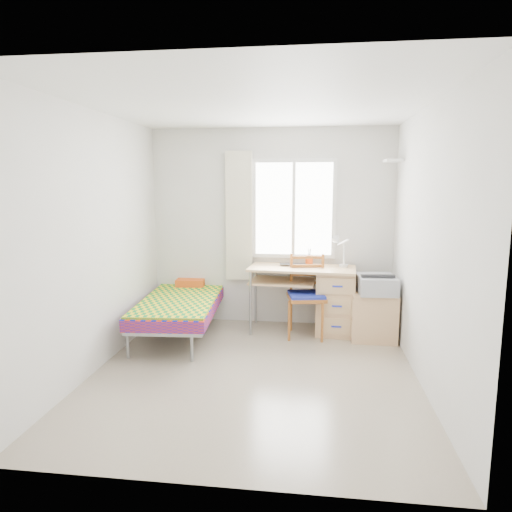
% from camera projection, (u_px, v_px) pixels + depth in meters
% --- Properties ---
extents(floor, '(3.50, 3.50, 0.00)m').
position_uv_depth(floor, '(254.00, 373.00, 4.57)').
color(floor, '#BCAD93').
rests_on(floor, ground).
extents(ceiling, '(3.50, 3.50, 0.00)m').
position_uv_depth(ceiling, '(254.00, 104.00, 4.16)').
color(ceiling, white).
rests_on(ceiling, wall_back).
extents(wall_back, '(3.20, 0.00, 3.20)m').
position_uv_depth(wall_back, '(271.00, 228.00, 6.08)').
color(wall_back, silver).
rests_on(wall_back, ground).
extents(wall_left, '(0.00, 3.50, 3.50)m').
position_uv_depth(wall_left, '(96.00, 242.00, 4.57)').
color(wall_left, silver).
rests_on(wall_left, ground).
extents(wall_right, '(0.00, 3.50, 3.50)m').
position_uv_depth(wall_right, '(427.00, 248.00, 4.17)').
color(wall_right, silver).
rests_on(wall_right, ground).
extents(window, '(1.10, 0.04, 1.30)m').
position_uv_depth(window, '(294.00, 209.00, 5.98)').
color(window, white).
rests_on(window, wall_back).
extents(curtain, '(0.35, 0.05, 1.70)m').
position_uv_depth(curtain, '(239.00, 216.00, 6.04)').
color(curtain, beige).
rests_on(curtain, wall_back).
extents(floating_shelf, '(0.20, 0.32, 0.03)m').
position_uv_depth(floating_shelf, '(393.00, 161.00, 5.42)').
color(floating_shelf, white).
rests_on(floating_shelf, wall_right).
extents(bed, '(1.03, 1.98, 0.83)m').
position_uv_depth(bed, '(183.00, 302.00, 5.76)').
color(bed, gray).
rests_on(bed, floor).
extents(desk, '(1.37, 0.71, 0.83)m').
position_uv_depth(desk, '(330.00, 297.00, 5.79)').
color(desk, '#DEAF74').
rests_on(desk, floor).
extents(chair, '(0.51, 0.51, 1.02)m').
position_uv_depth(chair, '(307.00, 291.00, 5.64)').
color(chair, '#96581D').
rests_on(chair, floor).
extents(cabinet, '(0.55, 0.49, 0.58)m').
position_uv_depth(cabinet, '(373.00, 316.00, 5.54)').
color(cabinet, tan).
rests_on(cabinet, floor).
extents(printer, '(0.47, 0.53, 0.22)m').
position_uv_depth(printer, '(376.00, 284.00, 5.46)').
color(printer, '#A1A3A9').
rests_on(printer, cabinet).
extents(laptop, '(0.36, 0.25, 0.03)m').
position_uv_depth(laptop, '(293.00, 265.00, 5.83)').
color(laptop, black).
rests_on(laptop, desk).
extents(pen_cup, '(0.12, 0.12, 0.12)m').
position_uv_depth(pen_cup, '(309.00, 260.00, 5.91)').
color(pen_cup, orange).
rests_on(pen_cup, desk).
extents(task_lamp, '(0.23, 0.33, 0.43)m').
position_uv_depth(task_lamp, '(340.00, 247.00, 5.64)').
color(task_lamp, white).
rests_on(task_lamp, desk).
extents(book, '(0.27, 0.31, 0.02)m').
position_uv_depth(book, '(290.00, 286.00, 5.81)').
color(book, gray).
rests_on(book, desk).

